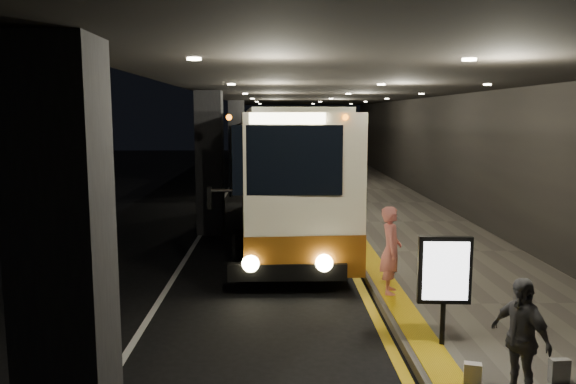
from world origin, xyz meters
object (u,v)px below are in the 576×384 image
object	(u,v)px
coach_second	(285,148)
coach_third	(280,139)
passenger_boarding	(391,250)
bag_plain	(473,373)
passenger_waiting_grey	(520,338)
info_sign	(445,272)
stanchion_post	(391,253)
coach_main	(283,178)
bag_polka	(559,370)

from	to	relation	value
coach_second	coach_third	xyz separation A→B (m)	(-0.18, 12.73, -0.06)
passenger_boarding	bag_plain	distance (m)	3.89
passenger_waiting_grey	info_sign	world-z (taller)	info_sign
coach_second	stanchion_post	bearing A→B (deg)	-84.56
passenger_boarding	stanchion_post	distance (m)	1.24
passenger_waiting_grey	coach_second	bearing A→B (deg)	162.04
coach_main	stanchion_post	size ratio (longest dim) A/B	11.40
coach_third	bag_polka	xyz separation A→B (m)	(3.38, -38.41, -1.39)
coach_second	info_sign	distance (m)	24.53
bag_plain	bag_polka	bearing A→B (deg)	1.19
coach_third	stanchion_post	world-z (taller)	coach_third
coach_main	coach_third	bearing A→B (deg)	86.18
passenger_waiting_grey	bag_plain	world-z (taller)	passenger_waiting_grey
coach_second	info_sign	world-z (taller)	coach_second
coach_second	coach_third	distance (m)	12.73
info_sign	stanchion_post	distance (m)	3.77
bag_polka	stanchion_post	distance (m)	5.12
bag_plain	info_sign	xyz separation A→B (m)	(-0.03, 1.26, 1.01)
coach_third	passenger_waiting_grey	xyz separation A→B (m)	(2.65, -38.80, -0.77)
bag_polka	passenger_waiting_grey	bearing A→B (deg)	-152.26
coach_main	bag_plain	bearing A→B (deg)	-79.98
coach_second	passenger_waiting_grey	world-z (taller)	coach_second
passenger_waiting_grey	bag_polka	distance (m)	1.03
bag_plain	stanchion_post	distance (m)	5.00
coach_main	coach_third	world-z (taller)	coach_main
coach_second	stanchion_post	size ratio (longest dim) A/B	10.97
info_sign	stanchion_post	size ratio (longest dim) A/B	1.62
coach_second	passenger_boarding	size ratio (longest dim) A/B	6.63
passenger_boarding	info_sign	distance (m)	2.58
coach_main	stanchion_post	bearing A→B (deg)	-68.30
passenger_waiting_grey	info_sign	bearing A→B (deg)	172.82
passenger_waiting_grey	stanchion_post	size ratio (longest dim) A/B	1.47
bag_polka	stanchion_post	bearing A→B (deg)	104.13
coach_third	info_sign	distance (m)	37.24
passenger_boarding	passenger_waiting_grey	world-z (taller)	passenger_boarding
coach_main	info_sign	world-z (taller)	coach_main
passenger_boarding	info_sign	size ratio (longest dim) A/B	1.02
coach_second	passenger_boarding	distance (m)	21.97
coach_main	passenger_waiting_grey	bearing A→B (deg)	-78.12
info_sign	bag_polka	bearing A→B (deg)	-42.25
info_sign	passenger_waiting_grey	bearing A→B (deg)	-70.18
coach_main	stanchion_post	xyz separation A→B (m)	(2.29, -4.87, -1.11)
passenger_waiting_grey	stanchion_post	distance (m)	5.37
coach_main	coach_second	size ratio (longest dim) A/B	1.04
passenger_boarding	bag_polka	xyz separation A→B (m)	(1.49, -3.79, -0.72)
coach_main	info_sign	size ratio (longest dim) A/B	7.05
coach_second	bag_plain	world-z (taller)	coach_second
passenger_boarding	stanchion_post	bearing A→B (deg)	-1.67
bag_polka	stanchion_post	xyz separation A→B (m)	(-1.25, 4.96, 0.37)
info_sign	passenger_boarding	bearing A→B (deg)	100.21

